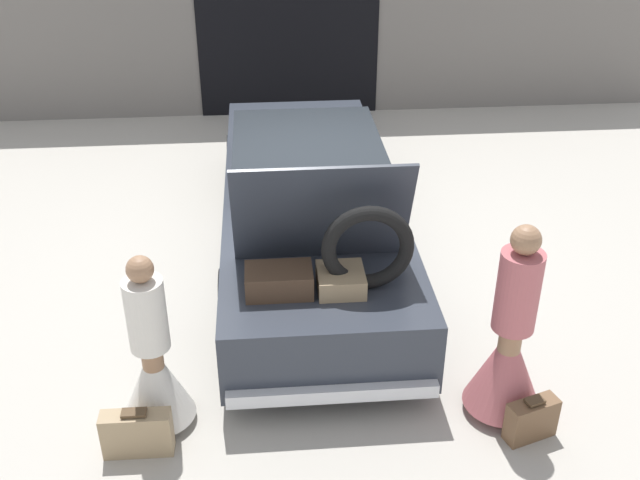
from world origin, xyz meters
TOP-DOWN VIEW (x-y plane):
  - ground_plane at (0.00, 0.00)m, footprint 40.00×40.00m
  - garage_wall_back at (0.00, 4.49)m, footprint 12.00×0.14m
  - car at (0.00, -0.01)m, footprint 1.81×5.31m
  - person_left at (-1.38, -2.53)m, footprint 0.58×0.58m
  - person_right at (1.38, -2.63)m, footprint 0.62×0.62m
  - suitcase_beside_left_person at (-1.51, -2.86)m, footprint 0.53×0.16m
  - suitcase_beside_right_person at (1.52, -2.95)m, footprint 0.44×0.28m

SIDE VIEW (x-z plane):
  - ground_plane at x=0.00m, z-range 0.00..0.00m
  - suitcase_beside_right_person at x=1.52m, z-range -0.01..0.36m
  - suitcase_beside_left_person at x=-1.51m, z-range -0.01..0.39m
  - person_left at x=-1.38m, z-range -0.22..1.32m
  - car at x=0.00m, z-range -0.34..1.52m
  - person_right at x=1.38m, z-range -0.25..1.47m
  - garage_wall_back at x=0.00m, z-range -0.01..2.79m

